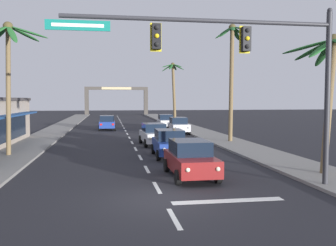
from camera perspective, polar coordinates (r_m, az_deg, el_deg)
name	(u,v)px	position (r m, az deg, el deg)	size (l,w,h in m)	color
ground_plane	(163,199)	(13.48, -0.73, -11.59)	(220.00, 220.00, 0.00)	#232328
sidewalk_right	(215,137)	(34.45, 7.26, -2.19)	(3.20, 110.00, 0.14)	gray
sidewalk_left	(39,140)	(33.58, -19.23, -2.51)	(3.20, 110.00, 0.14)	gray
lane_markings	(135,139)	(33.54, -5.12, -2.44)	(4.28, 88.85, 0.01)	silver
traffic_signal_mast	(249,58)	(14.68, 12.31, 9.79)	(10.89, 0.41, 7.13)	#2D2D33
sedan_lead_at_stop_bar	(190,158)	(17.01, 3.45, -5.46)	(1.99, 4.47, 1.68)	maroon
sedan_third_in_queue	(169,143)	(22.97, 0.22, -3.09)	(2.00, 4.47, 1.68)	navy
sedan_fifth_in_queue	(154,134)	(28.97, -2.18, -1.70)	(2.11, 4.51, 1.68)	silver
sedan_oncoming_far	(107,123)	(43.81, -9.36, 0.06)	(1.96, 4.46, 1.68)	navy
sedan_parked_nearest_kerb	(178,125)	(38.84, 1.62, -0.34)	(2.02, 4.48, 1.68)	silver
sedan_parked_mid_kerb	(166,121)	(46.29, -0.38, 0.30)	(2.01, 4.47, 1.68)	silver
palm_left_second	(8,55)	(24.83, -23.35, 9.61)	(4.79, 4.34, 8.25)	brown
palm_right_nearest	(332,66)	(18.67, 23.94, 7.94)	(4.14, 4.39, 6.53)	brown
palm_right_second	(232,61)	(30.99, 9.75, 9.35)	(2.84, 3.04, 9.65)	brown
palm_right_farthest	(173,83)	(57.20, 0.83, 6.18)	(3.77, 3.75, 9.19)	brown
town_gateway_arch	(117,97)	(86.08, -7.90, 4.02)	(14.37, 0.90, 6.46)	#423D38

